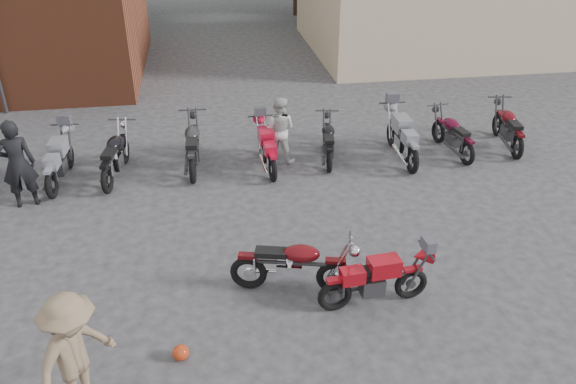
{
  "coord_description": "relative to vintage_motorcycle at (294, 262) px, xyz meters",
  "views": [
    {
      "loc": [
        -0.95,
        -6.69,
        6.0
      ],
      "look_at": [
        0.47,
        2.32,
        0.9
      ],
      "focal_mm": 35.0,
      "sensor_mm": 36.0,
      "label": 1
    }
  ],
  "objects": [
    {
      "name": "helmet",
      "position": [
        -1.84,
        -1.25,
        -0.46
      ],
      "size": [
        0.25,
        0.25,
        0.22
      ],
      "primitive_type": "ellipsoid",
      "rotation": [
        0.0,
        0.0,
        0.05
      ],
      "color": "#A93012",
      "rests_on": "ground"
    },
    {
      "name": "person_dark",
      "position": [
        -5.08,
        3.66,
        0.38
      ],
      "size": [
        0.78,
        0.6,
        1.9
      ],
      "primitive_type": "imported",
      "rotation": [
        0.0,
        0.0,
        3.37
      ],
      "color": "black",
      "rests_on": "ground"
    },
    {
      "name": "row_bike_7",
      "position": [
        4.76,
        4.73,
        -0.03
      ],
      "size": [
        0.84,
        1.93,
        1.08
      ],
      "primitive_type": null,
      "rotation": [
        0.0,
        0.0,
        1.69
      ],
      "color": "#48091E",
      "rests_on": "ground"
    },
    {
      "name": "row_bike_2",
      "position": [
        -3.33,
        4.69,
        0.01
      ],
      "size": [
        0.95,
        2.09,
        1.17
      ],
      "primitive_type": null,
      "rotation": [
        0.0,
        0.0,
        1.42
      ],
      "color": "black",
      "rests_on": "ground"
    },
    {
      "name": "sportbike",
      "position": [
        1.23,
        -0.53,
        -0.05
      ],
      "size": [
        1.82,
        0.72,
        1.03
      ],
      "primitive_type": null,
      "rotation": [
        0.0,
        0.0,
        0.08
      ],
      "color": "maroon",
      "rests_on": "ground"
    },
    {
      "name": "row_bike_1",
      "position": [
        -4.54,
        4.64,
        0.0
      ],
      "size": [
        0.77,
        2.02,
        1.15
      ],
      "primitive_type": null,
      "rotation": [
        0.0,
        0.0,
        1.51
      ],
      "color": "gray",
      "rests_on": "ground"
    },
    {
      "name": "person_tan",
      "position": [
        -3.03,
        -1.93,
        0.34
      ],
      "size": [
        1.23,
        1.35,
        1.82
      ],
      "primitive_type": "imported",
      "rotation": [
        0.0,
        0.0,
        0.95
      ],
      "color": "#7A644B",
      "rests_on": "ground"
    },
    {
      "name": "row_bike_4",
      "position": [
        0.13,
        4.62,
        -0.02
      ],
      "size": [
        0.73,
        1.92,
        1.1
      ],
      "primitive_type": null,
      "rotation": [
        0.0,
        0.0,
        1.63
      ],
      "color": "red",
      "rests_on": "ground"
    },
    {
      "name": "row_bike_8",
      "position": [
        6.3,
        4.87,
        -0.0
      ],
      "size": [
        0.94,
        2.04,
        1.14
      ],
      "primitive_type": null,
      "rotation": [
        0.0,
        0.0,
        1.42
      ],
      "color": "#540A10",
      "rests_on": "ground"
    },
    {
      "name": "vintage_motorcycle",
      "position": [
        0.0,
        0.0,
        0.0
      ],
      "size": [
        2.06,
        1.1,
        1.14
      ],
      "primitive_type": null,
      "rotation": [
        0.0,
        0.0,
        -0.24
      ],
      "color": "#530A0E",
      "rests_on": "ground"
    },
    {
      "name": "row_bike_3",
      "position": [
        -1.58,
        4.92,
        0.04
      ],
      "size": [
        0.78,
        2.13,
        1.22
      ],
      "primitive_type": null,
      "rotation": [
        0.0,
        0.0,
        1.53
      ],
      "color": "#27282A",
      "rests_on": "ground"
    },
    {
      "name": "row_bike_6",
      "position": [
        3.42,
        4.61,
        0.04
      ],
      "size": [
        0.74,
        2.13,
        1.23
      ],
      "primitive_type": null,
      "rotation": [
        0.0,
        0.0,
        1.55
      ],
      "color": "gray",
      "rests_on": "ground"
    },
    {
      "name": "ground",
      "position": [
        -0.29,
        -0.58,
        -0.57
      ],
      "size": [
        90.0,
        90.0,
        0.0
      ],
      "primitive_type": "plane",
      "color": "#2C2C2E"
    },
    {
      "name": "stucco_building",
      "position": [
        8.21,
        14.42,
        1.18
      ],
      "size": [
        10.0,
        8.0,
        3.5
      ],
      "primitive_type": "cube",
      "color": "tan",
      "rests_on": "ground"
    },
    {
      "name": "person_light",
      "position": [
        0.46,
        4.93,
        0.24
      ],
      "size": [
        0.96,
        0.87,
        1.62
      ],
      "primitive_type": "imported",
      "rotation": [
        0.0,
        0.0,
        2.74
      ],
      "color": "#B4B5B0",
      "rests_on": "ground"
    },
    {
      "name": "row_bike_5",
      "position": [
        1.64,
        4.84,
        -0.04
      ],
      "size": [
        0.9,
        1.9,
        1.06
      ],
      "primitive_type": null,
      "rotation": [
        0.0,
        0.0,
        1.4
      ],
      "color": "black",
      "rests_on": "ground"
    }
  ]
}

